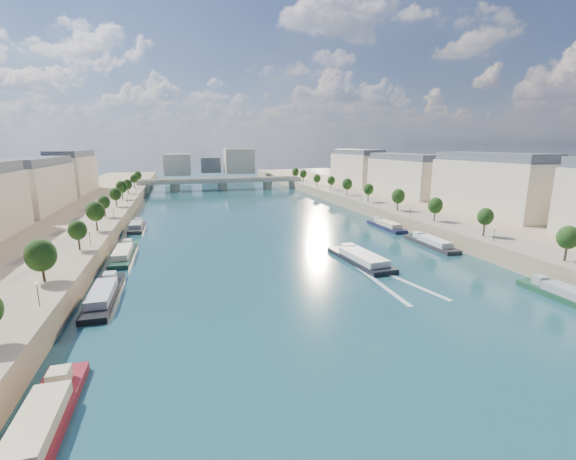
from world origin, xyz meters
TOP-DOWN VIEW (x-y plane):
  - ground at (0.00, 100.00)m, footprint 700.00×700.00m
  - quay_left at (-72.00, 100.00)m, footprint 44.00×520.00m
  - quay_right at (72.00, 100.00)m, footprint 44.00×520.00m
  - pave_left at (-57.00, 100.00)m, footprint 14.00×520.00m
  - pave_right at (57.00, 100.00)m, footprint 14.00×520.00m
  - trees_left at (-55.00, 102.00)m, footprint 4.80×268.80m
  - trees_right at (55.00, 110.00)m, footprint 4.80×268.80m
  - lamps_left at (-52.50, 90.00)m, footprint 0.36×200.36m
  - lamps_right at (52.50, 105.00)m, footprint 0.36×200.36m
  - buildings_left at (-85.00, 112.00)m, footprint 16.00×226.00m
  - buildings_right at (85.00, 112.00)m, footprint 16.00×226.00m
  - skyline at (3.19, 319.52)m, footprint 79.00×42.00m
  - bridge at (0.00, 233.83)m, footprint 112.00×12.00m
  - tour_barge at (16.74, 52.89)m, footprint 9.26×25.58m
  - wake at (16.74, 36.22)m, footprint 10.74×26.03m
  - moored_barges_left at (-45.50, 42.19)m, footprint 5.00×155.56m
  - moored_barges_right at (45.50, 40.29)m, footprint 5.00×123.53m

SIDE VIEW (x-z plane):
  - ground at x=0.00m, z-range 0.00..0.00m
  - wake at x=16.74m, z-range 0.00..0.04m
  - moored_barges_right at x=45.50m, z-range -0.96..2.64m
  - moored_barges_left at x=-45.50m, z-range -0.96..2.64m
  - tour_barge at x=16.74m, z-range -0.90..2.69m
  - quay_left at x=-72.00m, z-range 0.00..5.00m
  - quay_right at x=72.00m, z-range 0.00..5.00m
  - pave_left at x=-57.00m, z-range 5.00..5.10m
  - pave_right at x=57.00m, z-range 5.00..5.10m
  - bridge at x=0.00m, z-range 1.01..9.16m
  - lamps_left at x=-52.50m, z-range 5.64..9.92m
  - lamps_right at x=52.50m, z-range 5.64..9.92m
  - trees_left at x=-55.00m, z-range 6.35..14.61m
  - trees_right at x=55.00m, z-range 6.35..14.61m
  - skyline at x=3.19m, z-range 3.66..25.66m
  - buildings_left at x=-85.00m, z-range 4.85..28.05m
  - buildings_right at x=85.00m, z-range 4.85..28.05m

